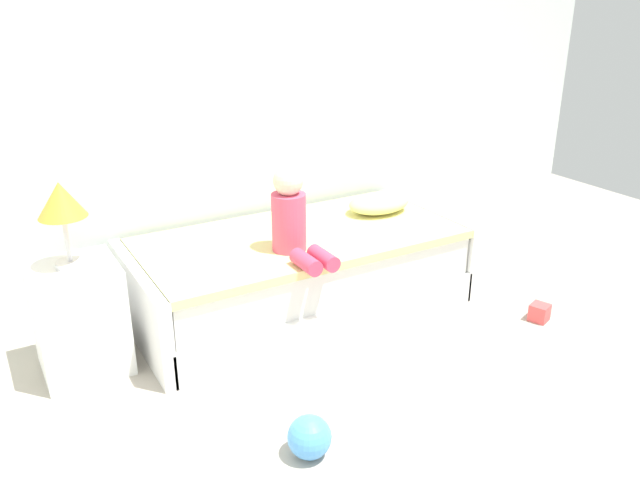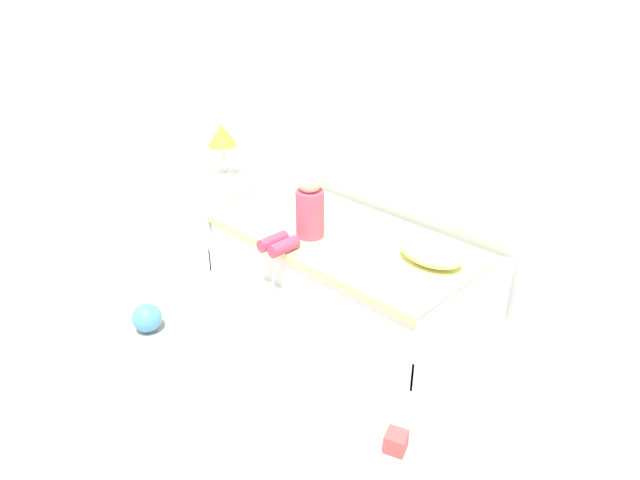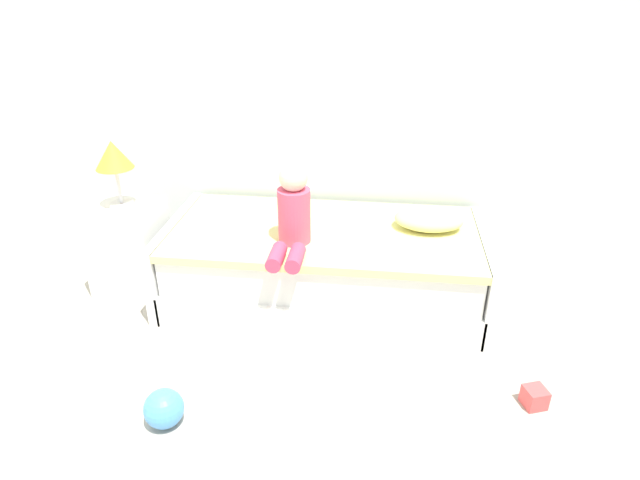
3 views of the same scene
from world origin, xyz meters
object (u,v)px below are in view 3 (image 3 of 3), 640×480
at_px(bed, 325,263).
at_px(nightstand, 130,247).
at_px(table_lamp, 114,158).
at_px(pillow, 429,219).
at_px(toy_ball, 164,408).
at_px(toy_block, 535,397).
at_px(child_figure, 293,214).

xyz_separation_m(bed, nightstand, (-1.35, -0.03, 0.05)).
relative_size(bed, nightstand, 3.52).
height_order(bed, nightstand, nightstand).
bearing_deg(nightstand, bed, 1.25).
distance_m(table_lamp, pillow, 2.05).
bearing_deg(nightstand, toy_ball, -60.21).
bearing_deg(nightstand, pillow, 3.68).
xyz_separation_m(nightstand, pillow, (2.02, 0.13, 0.26)).
bearing_deg(bed, pillow, 8.54).
bearing_deg(toy_ball, nightstand, 119.79).
relative_size(pillow, toy_block, 4.10).
bearing_deg(table_lamp, pillow, 3.68).
relative_size(nightstand, child_figure, 1.18).
distance_m(child_figure, toy_block, 1.65).
height_order(nightstand, table_lamp, table_lamp).
height_order(toy_ball, toy_block, toy_ball).
distance_m(bed, child_figure, 0.54).
bearing_deg(bed, table_lamp, -178.75).
distance_m(pillow, toy_block, 1.25).
bearing_deg(toy_block, pillow, 117.57).
bearing_deg(child_figure, pillow, 21.52).
bearing_deg(toy_ball, child_figure, 65.30).
xyz_separation_m(bed, pillow, (0.67, 0.10, 0.32)).
height_order(bed, table_lamp, table_lamp).
xyz_separation_m(bed, child_figure, (-0.17, -0.23, 0.46)).
xyz_separation_m(child_figure, toy_ball, (-0.48, -1.04, -0.61)).
bearing_deg(toy_block, child_figure, 153.41).
bearing_deg(toy_block, table_lamp, 160.92).
xyz_separation_m(toy_ball, toy_block, (1.84, 0.35, -0.05)).
height_order(table_lamp, pillow, table_lamp).
height_order(pillow, toy_ball, pillow).
bearing_deg(child_figure, nightstand, 170.46).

